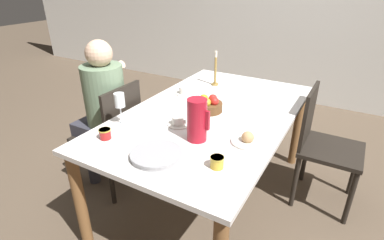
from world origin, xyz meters
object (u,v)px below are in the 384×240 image
at_px(jam_jar_red, 105,133).
at_px(chair_opposite, 322,143).
at_px(teacup_near_person, 179,121).
at_px(bread_plate, 247,140).
at_px(jam_jar_amber, 217,162).
at_px(person_seated, 103,104).
at_px(red_pitcher, 197,120).
at_px(teacup_across, 184,91).
at_px(fruit_bowl, 209,105).
at_px(chair_person_side, 113,134).
at_px(wine_glass_water, 120,102).
at_px(candlestick_tall, 215,72).
at_px(serving_tray, 156,155).

bearing_deg(jam_jar_red, chair_opposite, 43.99).
bearing_deg(teacup_near_person, bread_plate, 0.59).
relative_size(jam_jar_amber, jam_jar_red, 1.00).
height_order(person_seated, red_pitcher, person_seated).
relative_size(teacup_across, jam_jar_amber, 2.01).
distance_m(jam_jar_red, fruit_bowl, 0.73).
height_order(chair_person_side, bread_plate, chair_person_side).
xyz_separation_m(wine_glass_water, fruit_bowl, (0.39, 0.46, -0.11)).
xyz_separation_m(chair_person_side, fruit_bowl, (0.69, 0.26, 0.30)).
xyz_separation_m(chair_opposite, bread_plate, (-0.35, -0.68, 0.27)).
xyz_separation_m(fruit_bowl, candlestick_tall, (-0.20, 0.51, 0.07)).
distance_m(teacup_across, jam_jar_red, 0.84).
distance_m(red_pitcher, bread_plate, 0.31).
bearing_deg(jam_jar_amber, person_seated, 162.75).
bearing_deg(bread_plate, jam_jar_red, -153.64).
bearing_deg(chair_person_side, bread_plate, -91.45).
bearing_deg(person_seated, teacup_near_person, -94.00).
relative_size(wine_glass_water, teacup_across, 1.48).
bearing_deg(red_pitcher, wine_glass_water, -172.76).
height_order(red_pitcher, serving_tray, red_pitcher).
relative_size(jam_jar_red, fruit_bowl, 0.36).
relative_size(serving_tray, jam_jar_red, 3.92).
relative_size(wine_glass_water, jam_jar_red, 2.98).
height_order(jam_jar_amber, jam_jar_red, same).
xyz_separation_m(chair_opposite, wine_glass_water, (-1.13, -0.85, 0.41)).
distance_m(wine_glass_water, teacup_across, 0.67).
relative_size(serving_tray, bread_plate, 1.49).
bearing_deg(wine_glass_water, teacup_near_person, 27.64).
distance_m(red_pitcher, fruit_bowl, 0.42).
bearing_deg(candlestick_tall, teacup_across, -110.77).
height_order(person_seated, candlestick_tall, person_seated).
xyz_separation_m(chair_opposite, candlestick_tall, (-0.94, 0.11, 0.36)).
xyz_separation_m(teacup_across, serving_tray, (0.35, -0.86, -0.01)).
height_order(jam_jar_red, fruit_bowl, fruit_bowl).
bearing_deg(teacup_across, serving_tray, -67.97).
relative_size(bread_plate, candlestick_tall, 0.63).
distance_m(wine_glass_water, fruit_bowl, 0.61).
height_order(chair_person_side, jam_jar_red, chair_person_side).
distance_m(bread_plate, candlestick_tall, 0.99).
bearing_deg(bread_plate, chair_person_side, 178.55).
distance_m(chair_person_side, teacup_near_person, 0.69).
bearing_deg(wine_glass_water, teacup_across, 83.86).
distance_m(teacup_across, candlestick_tall, 0.35).
height_order(teacup_near_person, fruit_bowl, fruit_bowl).
distance_m(serving_tray, jam_jar_red, 0.37).
xyz_separation_m(chair_person_side, person_seated, (-0.08, 0.02, 0.23)).
bearing_deg(serving_tray, candlestick_tall, 101.05).
height_order(chair_opposite, wine_glass_water, wine_glass_water).
xyz_separation_m(wine_glass_water, bread_plate, (0.78, 0.17, -0.14)).
relative_size(person_seated, teacup_near_person, 8.53).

